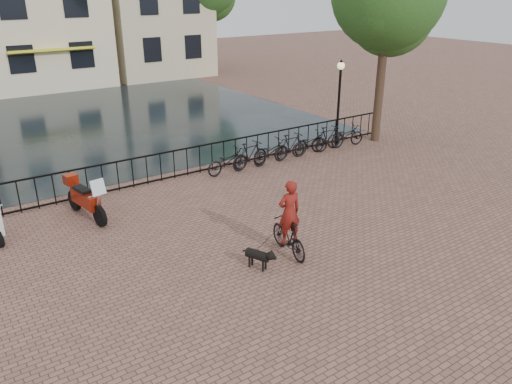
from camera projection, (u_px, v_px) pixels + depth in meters
ground at (331, 283)px, 11.28m from camera, size 100.00×100.00×0.00m
canal_water at (92, 122)px, 24.46m from camera, size 20.00×20.00×0.00m
railing at (174, 165)px, 17.18m from camera, size 20.00×0.05×1.02m
lamp_post at (339, 89)px, 19.91m from camera, size 0.30×0.30×3.45m
cyclist at (289, 222)px, 12.19m from camera, size 0.78×1.72×2.28m
dog at (258, 258)px, 11.77m from camera, size 0.59×0.87×0.56m
motorcycle at (85, 195)px, 14.16m from camera, size 0.82×2.08×1.45m
parked_bike_0 at (228, 161)px, 17.68m from camera, size 1.76×0.73×0.90m
parked_bike_1 at (250, 155)px, 18.16m from camera, size 1.72×0.72×1.00m
parked_bike_2 at (271, 152)px, 18.68m from camera, size 1.77×0.79×0.90m
parked_bike_3 at (291, 146)px, 19.15m from camera, size 1.69×0.55×1.00m
parked_bike_4 at (310, 143)px, 19.67m from camera, size 1.74×0.69×0.90m
parked_bike_5 at (328, 138)px, 20.14m from camera, size 1.69×0.56×1.00m
parked_bike_6 at (345, 136)px, 20.66m from camera, size 1.79×0.88×0.90m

